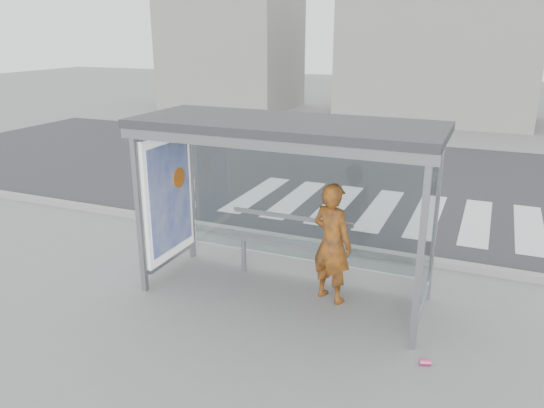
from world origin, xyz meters
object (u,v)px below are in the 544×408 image
Objects in this scene: bus_shelter at (262,163)px; person at (332,243)px; bench at (288,243)px; soda_can at (425,362)px.

person is (1.05, 0.08, -1.09)m from bus_shelter.
bench is (-0.82, 0.40, -0.28)m from person.
bus_shelter is at bearing -115.26° from bench.
soda_can is at bearing -22.33° from bus_shelter.
bench reaches higher than soda_can.
bench is (0.23, 0.48, -1.38)m from bus_shelter.
person is 0.96m from bench.
person reaches higher than bench.
bus_shelter is 1.48m from bench.
person reaches higher than soda_can.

